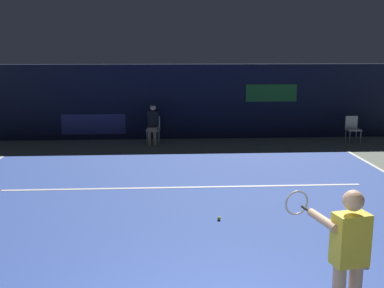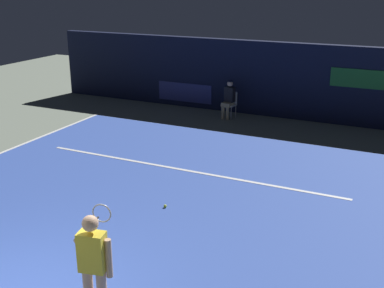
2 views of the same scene
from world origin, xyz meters
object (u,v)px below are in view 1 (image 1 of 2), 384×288
line_judge_on_chair (153,123)px  tennis_ball (219,218)px  tennis_player (347,257)px  courtside_chair_near (353,128)px

line_judge_on_chair → tennis_ball: (1.38, -7.21, -0.64)m
tennis_player → line_judge_on_chair: tennis_player is taller
line_judge_on_chair → courtside_chair_near: line_judge_on_chair is taller
courtside_chair_near → line_judge_on_chair: bearing=178.7°
tennis_player → tennis_ball: 3.90m
courtside_chair_near → tennis_ball: bearing=-127.3°
line_judge_on_chair → tennis_ball: bearing=-79.1°
tennis_player → tennis_ball: bearing=104.0°
line_judge_on_chair → tennis_player: bearing=-78.1°
line_judge_on_chair → tennis_ball: size_ratio=19.41×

